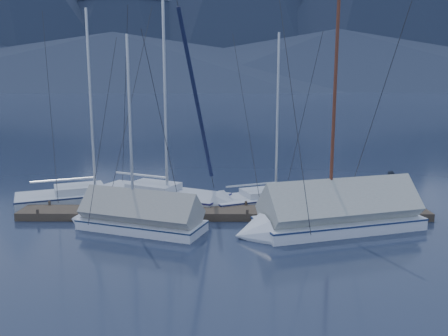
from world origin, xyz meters
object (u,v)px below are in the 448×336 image
at_px(person, 390,189).
at_px(sailboat_open_right, 284,198).
at_px(sailboat_open_left, 107,195).
at_px(sailboat_open_mid, 177,199).
at_px(sailboat_covered_far, 131,219).
at_px(sailboat_covered_near, 326,218).

bearing_deg(person, sailboat_open_right, 47.37).
bearing_deg(sailboat_open_right, sailboat_open_left, 177.09).
height_order(sailboat_open_left, person, sailboat_open_left).
relative_size(sailboat_open_mid, sailboat_covered_far, 1.26).
height_order(sailboat_open_mid, sailboat_covered_near, sailboat_open_mid).
distance_m(sailboat_covered_near, person, 4.13).
relative_size(sailboat_open_left, sailboat_open_mid, 0.96).
relative_size(sailboat_open_left, sailboat_covered_near, 1.01).
bearing_deg(sailboat_covered_near, sailboat_open_right, 104.07).
distance_m(sailboat_open_right, sailboat_covered_near, 4.68).
height_order(sailboat_covered_far, person, sailboat_covered_far).
distance_m(sailboat_open_mid, person, 10.02).
height_order(sailboat_open_mid, sailboat_covered_far, sailboat_open_mid).
height_order(sailboat_open_right, sailboat_covered_near, sailboat_covered_near).
bearing_deg(sailboat_open_left, sailboat_covered_far, -65.34).
xyz_separation_m(sailboat_covered_far, person, (11.24, 2.15, 0.75)).
bearing_deg(sailboat_covered_near, sailboat_covered_far, 178.77).
bearing_deg(sailboat_open_mid, sailboat_open_right, 3.14).
relative_size(sailboat_covered_near, person, 6.13).
relative_size(sailboat_covered_far, person, 5.11).
bearing_deg(sailboat_covered_near, sailboat_open_left, 153.76).
height_order(sailboat_covered_near, sailboat_covered_far, sailboat_covered_near).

